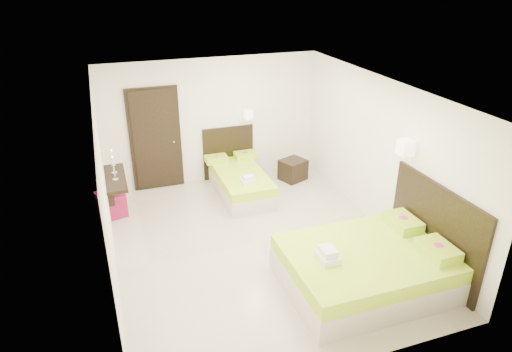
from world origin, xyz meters
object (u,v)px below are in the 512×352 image
object	(u,v)px
bed_double	(371,265)
ottoman	(111,204)
bed_single	(240,179)
nightstand	(293,170)

from	to	relation	value
bed_double	ottoman	size ratio (longest dim) A/B	4.99
bed_single	nightstand	world-z (taller)	bed_single
nightstand	ottoman	size ratio (longest dim) A/B	1.10
ottoman	bed_double	bearing A→B (deg)	-44.34
nightstand	bed_single	bearing A→B (deg)	167.70
nightstand	ottoman	xyz separation A→B (m)	(-3.79, -0.34, 0.00)
bed_double	nightstand	bearing A→B (deg)	84.02
bed_single	nightstand	distance (m)	1.29
bed_double	ottoman	distance (m)	4.77
bed_single	nightstand	bearing A→B (deg)	9.25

